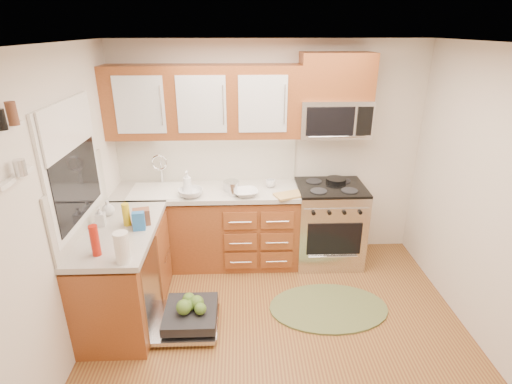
{
  "coord_description": "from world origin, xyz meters",
  "views": [
    {
      "loc": [
        -0.33,
        -2.71,
        2.61
      ],
      "look_at": [
        -0.19,
        0.85,
        1.13
      ],
      "focal_mm": 28.0,
      "sensor_mm": 36.0,
      "label": 1
    }
  ],
  "objects_px": {
    "cutting_board": "(289,195)",
    "paper_towel_roll": "(122,247)",
    "microwave": "(334,118)",
    "range": "(328,224)",
    "dishwasher": "(187,318)",
    "cup": "(270,184)",
    "rug": "(328,308)",
    "bowl_b": "(191,193)",
    "upper_cabinets": "(203,102)",
    "stock_pot": "(231,186)",
    "bowl_a": "(246,193)",
    "sink": "(160,201)",
    "skillet": "(336,180)"
  },
  "relations": [
    {
      "from": "cutting_board",
      "to": "paper_towel_roll",
      "type": "distance_m",
      "value": 1.9
    },
    {
      "from": "microwave",
      "to": "range",
      "type": "bearing_deg",
      "value": -90.0
    },
    {
      "from": "dishwasher",
      "to": "cup",
      "type": "bearing_deg",
      "value": 54.12
    },
    {
      "from": "range",
      "to": "cutting_board",
      "type": "height_order",
      "value": "range"
    },
    {
      "from": "rug",
      "to": "bowl_b",
      "type": "bearing_deg",
      "value": 151.84
    },
    {
      "from": "range",
      "to": "paper_towel_roll",
      "type": "relative_size",
      "value": 3.78
    },
    {
      "from": "dishwasher",
      "to": "upper_cabinets",
      "type": "bearing_deg",
      "value": 83.96
    },
    {
      "from": "stock_pot",
      "to": "bowl_a",
      "type": "bearing_deg",
      "value": -46.35
    },
    {
      "from": "cutting_board",
      "to": "range",
      "type": "bearing_deg",
      "value": 22.78
    },
    {
      "from": "rug",
      "to": "paper_towel_roll",
      "type": "height_order",
      "value": "paper_towel_roll"
    },
    {
      "from": "sink",
      "to": "rug",
      "type": "xyz_separation_m",
      "value": [
        1.77,
        -0.92,
        -0.79
      ]
    },
    {
      "from": "sink",
      "to": "skillet",
      "type": "xyz_separation_m",
      "value": [
        2.01,
        0.14,
        0.17
      ]
    },
    {
      "from": "range",
      "to": "bowl_b",
      "type": "height_order",
      "value": "bowl_b"
    },
    {
      "from": "microwave",
      "to": "sink",
      "type": "height_order",
      "value": "microwave"
    },
    {
      "from": "paper_towel_roll",
      "to": "cup",
      "type": "distance_m",
      "value": 1.96
    },
    {
      "from": "range",
      "to": "microwave",
      "type": "relative_size",
      "value": 1.25
    },
    {
      "from": "stock_pot",
      "to": "skillet",
      "type": "bearing_deg",
      "value": 6.72
    },
    {
      "from": "microwave",
      "to": "bowl_a",
      "type": "relative_size",
      "value": 2.89
    },
    {
      "from": "dishwasher",
      "to": "skillet",
      "type": "distance_m",
      "value": 2.23
    },
    {
      "from": "upper_cabinets",
      "to": "microwave",
      "type": "bearing_deg",
      "value": -1.02
    },
    {
      "from": "dishwasher",
      "to": "bowl_b",
      "type": "height_order",
      "value": "bowl_b"
    },
    {
      "from": "sink",
      "to": "stock_pot",
      "type": "relative_size",
      "value": 3.49
    },
    {
      "from": "stock_pot",
      "to": "upper_cabinets",
      "type": "bearing_deg",
      "value": 150.16
    },
    {
      "from": "skillet",
      "to": "cutting_board",
      "type": "distance_m",
      "value": 0.67
    },
    {
      "from": "upper_cabinets",
      "to": "skillet",
      "type": "distance_m",
      "value": 1.74
    },
    {
      "from": "upper_cabinets",
      "to": "stock_pot",
      "type": "relative_size",
      "value": 11.55
    },
    {
      "from": "range",
      "to": "paper_towel_roll",
      "type": "distance_m",
      "value": 2.48
    },
    {
      "from": "dishwasher",
      "to": "stock_pot",
      "type": "relative_size",
      "value": 3.94
    },
    {
      "from": "stock_pot",
      "to": "bowl_b",
      "type": "bearing_deg",
      "value": -159.2
    },
    {
      "from": "bowl_a",
      "to": "bowl_b",
      "type": "xyz_separation_m",
      "value": [
        -0.59,
        0.0,
        0.01
      ]
    },
    {
      "from": "range",
      "to": "bowl_a",
      "type": "bearing_deg",
      "value": -169.47
    },
    {
      "from": "sink",
      "to": "skillet",
      "type": "distance_m",
      "value": 2.02
    },
    {
      "from": "range",
      "to": "rug",
      "type": "relative_size",
      "value": 0.8
    },
    {
      "from": "dishwasher",
      "to": "cutting_board",
      "type": "xyz_separation_m",
      "value": [
        1.04,
        0.92,
        0.84
      ]
    },
    {
      "from": "upper_cabinets",
      "to": "range",
      "type": "distance_m",
      "value": 1.99
    },
    {
      "from": "bowl_a",
      "to": "cup",
      "type": "height_order",
      "value": "cup"
    },
    {
      "from": "microwave",
      "to": "skillet",
      "type": "relative_size",
      "value": 3.28
    },
    {
      "from": "upper_cabinets",
      "to": "rug",
      "type": "bearing_deg",
      "value": -40.73
    },
    {
      "from": "microwave",
      "to": "rug",
      "type": "distance_m",
      "value": 1.99
    },
    {
      "from": "paper_towel_roll",
      "to": "sink",
      "type": "bearing_deg",
      "value": 90.0
    },
    {
      "from": "upper_cabinets",
      "to": "paper_towel_roll",
      "type": "bearing_deg",
      "value": -108.22
    },
    {
      "from": "skillet",
      "to": "bowl_b",
      "type": "distance_m",
      "value": 1.67
    },
    {
      "from": "cup",
      "to": "microwave",
      "type": "bearing_deg",
      "value": 5.41
    },
    {
      "from": "microwave",
      "to": "skillet",
      "type": "xyz_separation_m",
      "value": [
        0.08,
        0.01,
        -0.73
      ]
    },
    {
      "from": "cutting_board",
      "to": "bowl_a",
      "type": "bearing_deg",
      "value": 176.33
    },
    {
      "from": "microwave",
      "to": "sink",
      "type": "distance_m",
      "value": 2.13
    },
    {
      "from": "range",
      "to": "skillet",
      "type": "xyz_separation_m",
      "value": [
        0.08,
        0.13,
        0.5
      ]
    },
    {
      "from": "sink",
      "to": "bowl_a",
      "type": "bearing_deg",
      "value": -10.02
    },
    {
      "from": "sink",
      "to": "dishwasher",
      "type": "height_order",
      "value": "sink"
    },
    {
      "from": "dishwasher",
      "to": "bowl_b",
      "type": "distance_m",
      "value": 1.29
    }
  ]
}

